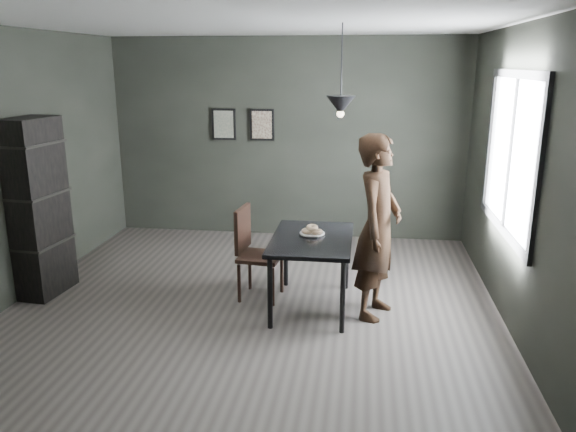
# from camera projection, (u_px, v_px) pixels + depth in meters

# --- Properties ---
(ground) EXTENTS (5.00, 5.00, 0.00)m
(ground) POSITION_uv_depth(u_px,v_px,m) (254.00, 303.00, 5.90)
(ground) COLOR #383330
(ground) RESTS_ON ground
(back_wall) EXTENTS (5.00, 0.10, 2.80)m
(back_wall) POSITION_uv_depth(u_px,v_px,m) (287.00, 139.00, 7.92)
(back_wall) COLOR black
(back_wall) RESTS_ON ground
(ceiling) EXTENTS (5.00, 5.00, 0.02)m
(ceiling) POSITION_uv_depth(u_px,v_px,m) (250.00, 22.00, 5.16)
(ceiling) COLOR silver
(ceiling) RESTS_ON ground
(window_assembly) EXTENTS (0.04, 1.96, 1.56)m
(window_assembly) POSITION_uv_depth(u_px,v_px,m) (510.00, 154.00, 5.35)
(window_assembly) COLOR white
(window_assembly) RESTS_ON ground
(cafe_table) EXTENTS (0.80, 1.20, 0.75)m
(cafe_table) POSITION_uv_depth(u_px,v_px,m) (312.00, 245.00, 5.65)
(cafe_table) COLOR black
(cafe_table) RESTS_ON ground
(white_plate) EXTENTS (0.23, 0.23, 0.01)m
(white_plate) POSITION_uv_depth(u_px,v_px,m) (312.00, 234.00, 5.72)
(white_plate) COLOR white
(white_plate) RESTS_ON cafe_table
(donut_pile) EXTENTS (0.22, 0.15, 0.09)m
(donut_pile) POSITION_uv_depth(u_px,v_px,m) (312.00, 230.00, 5.70)
(donut_pile) COLOR beige
(donut_pile) RESTS_ON white_plate
(woman) EXTENTS (0.62, 0.76, 1.81)m
(woman) POSITION_uv_depth(u_px,v_px,m) (378.00, 227.00, 5.42)
(woman) COLOR black
(woman) RESTS_ON ground
(wood_chair) EXTENTS (0.47, 0.47, 0.99)m
(wood_chair) POSITION_uv_depth(u_px,v_px,m) (252.00, 247.00, 5.93)
(wood_chair) COLOR black
(wood_chair) RESTS_ON ground
(shelf_unit) EXTENTS (0.42, 0.67, 1.91)m
(shelf_unit) POSITION_uv_depth(u_px,v_px,m) (38.00, 208.00, 5.95)
(shelf_unit) COLOR black
(shelf_unit) RESTS_ON ground
(pendant_lamp) EXTENTS (0.28, 0.28, 0.86)m
(pendant_lamp) POSITION_uv_depth(u_px,v_px,m) (341.00, 105.00, 5.34)
(pendant_lamp) COLOR black
(pendant_lamp) RESTS_ON ground
(framed_print_left) EXTENTS (0.34, 0.04, 0.44)m
(framed_print_left) POSITION_uv_depth(u_px,v_px,m) (224.00, 124.00, 7.95)
(framed_print_left) COLOR black
(framed_print_left) RESTS_ON ground
(framed_print_right) EXTENTS (0.34, 0.04, 0.44)m
(framed_print_right) POSITION_uv_depth(u_px,v_px,m) (262.00, 125.00, 7.88)
(framed_print_right) COLOR black
(framed_print_right) RESTS_ON ground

